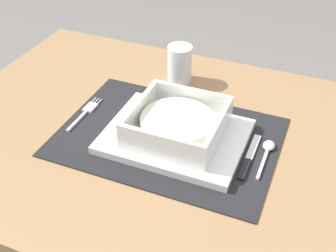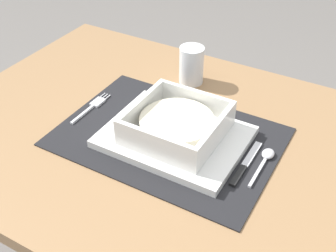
% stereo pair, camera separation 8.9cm
% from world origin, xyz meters
% --- Properties ---
extents(dining_table, '(0.98, 0.72, 0.71)m').
position_xyz_m(dining_table, '(0.00, 0.00, 0.61)').
color(dining_table, '#936D47').
rests_on(dining_table, ground).
extents(placemat, '(0.45, 0.32, 0.00)m').
position_xyz_m(placemat, '(0.02, -0.01, 0.71)').
color(placemat, black).
rests_on(placemat, dining_table).
extents(serving_plate, '(0.28, 0.22, 0.02)m').
position_xyz_m(serving_plate, '(0.04, -0.01, 0.72)').
color(serving_plate, white).
rests_on(serving_plate, placemat).
extents(porridge_bowl, '(0.18, 0.18, 0.06)m').
position_xyz_m(porridge_bowl, '(0.04, -0.01, 0.75)').
color(porridge_bowl, white).
rests_on(porridge_bowl, serving_plate).
extents(fork, '(0.02, 0.13, 0.00)m').
position_xyz_m(fork, '(-0.18, 0.00, 0.72)').
color(fork, silver).
rests_on(fork, placemat).
extents(spoon, '(0.02, 0.12, 0.01)m').
position_xyz_m(spoon, '(0.22, 0.02, 0.72)').
color(spoon, silver).
rests_on(spoon, placemat).
extents(butter_knife, '(0.01, 0.14, 0.01)m').
position_xyz_m(butter_knife, '(0.19, -0.02, 0.72)').
color(butter_knife, black).
rests_on(butter_knife, placemat).
extents(drinking_glass, '(0.06, 0.06, 0.09)m').
position_xyz_m(drinking_glass, '(-0.04, 0.22, 0.75)').
color(drinking_glass, white).
rests_on(drinking_glass, dining_table).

